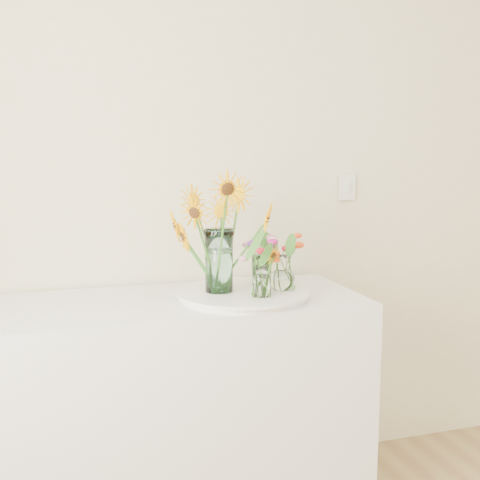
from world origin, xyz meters
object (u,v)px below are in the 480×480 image
at_px(mason_jar, 219,261).
at_px(small_vase_a, 262,281).
at_px(small_vase_b, 282,273).
at_px(small_vase_c, 261,270).
at_px(tray, 243,295).
at_px(counter, 183,410).

xyz_separation_m(mason_jar, small_vase_a, (0.13, -0.12, -0.06)).
bearing_deg(small_vase_b, small_vase_c, 114.12).
bearing_deg(small_vase_b, small_vase_a, -144.88).
bearing_deg(small_vase_b, mason_jar, 170.82).
distance_m(tray, small_vase_b, 0.18).
height_order(small_vase_a, small_vase_c, small_vase_c).
xyz_separation_m(small_vase_a, small_vase_b, (0.11, 0.08, 0.01)).
relative_size(tray, small_vase_c, 3.94).
relative_size(small_vase_b, small_vase_c, 1.14).
bearing_deg(small_vase_c, counter, -175.11).
xyz_separation_m(mason_jar, small_vase_c, (0.20, 0.07, -0.06)).
xyz_separation_m(tray, mason_jar, (-0.09, 0.02, 0.14)).
bearing_deg(small_vase_a, counter, 149.32).
distance_m(counter, small_vase_c, 0.63).
xyz_separation_m(tray, small_vase_b, (0.15, -0.02, 0.08)).
height_order(small_vase_b, small_vase_c, small_vase_b).
distance_m(tray, small_vase_c, 0.15).
xyz_separation_m(tray, small_vase_a, (0.04, -0.10, 0.07)).
height_order(tray, small_vase_c, small_vase_c).
bearing_deg(small_vase_a, mason_jar, 138.26).
xyz_separation_m(counter, tray, (0.23, -0.06, 0.46)).
relative_size(mason_jar, small_vase_c, 2.00).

